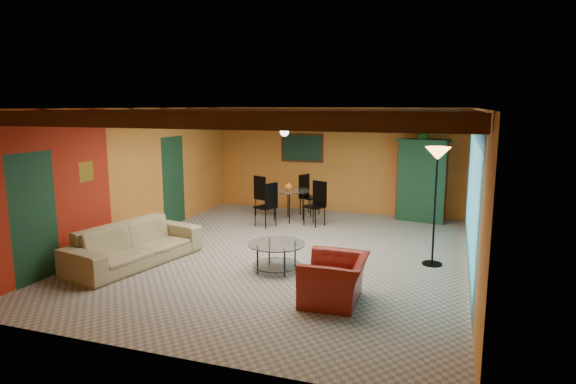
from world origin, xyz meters
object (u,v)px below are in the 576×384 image
at_px(armchair, 335,279).
at_px(dining_table, 289,199).
at_px(potted_plant, 424,132).
at_px(sofa, 135,244).
at_px(armoire, 422,181).
at_px(vase, 289,174).
at_px(coffee_table, 277,257).
at_px(floor_lamp, 435,207).

bearing_deg(armchair, dining_table, -155.72).
height_order(dining_table, potted_plant, potted_plant).
height_order(sofa, armoire, armoire).
bearing_deg(vase, armchair, -63.79).
bearing_deg(potted_plant, dining_table, -160.36).
bearing_deg(potted_plant, vase, -160.36).
bearing_deg(vase, potted_plant, 19.64).
distance_m(sofa, dining_table, 4.28).
relative_size(dining_table, potted_plant, 4.37).
distance_m(dining_table, potted_plant, 3.58).
distance_m(coffee_table, dining_table, 3.71).
xyz_separation_m(armchair, coffee_table, (-1.23, 0.96, -0.08)).
height_order(floor_lamp, vase, floor_lamp).
bearing_deg(dining_table, floor_lamp, -34.39).
relative_size(sofa, coffee_table, 2.55).
distance_m(coffee_table, vase, 3.80).
bearing_deg(armchair, potted_plant, 170.05).
xyz_separation_m(sofa, coffee_table, (2.48, 0.45, -0.11)).
bearing_deg(potted_plant, armchair, -98.01).
bearing_deg(sofa, potted_plant, -29.26).
xyz_separation_m(armoire, potted_plant, (0.00, 0.00, 1.18)).
bearing_deg(potted_plant, coffee_table, -113.48).
height_order(armoire, floor_lamp, floor_lamp).
bearing_deg(dining_table, coffee_table, -74.32).
distance_m(potted_plant, vase, 3.35).
distance_m(armchair, vase, 5.10).
relative_size(armchair, floor_lamp, 0.48).
bearing_deg(vase, floor_lamp, -34.39).
distance_m(sofa, potted_plant, 7.01).
height_order(potted_plant, vase, potted_plant).
relative_size(armoire, potted_plant, 4.17).
height_order(armoire, vase, armoire).
bearing_deg(coffee_table, vase, 105.68).
relative_size(armchair, vase, 4.99).
bearing_deg(floor_lamp, coffee_table, -154.23).
distance_m(sofa, coffee_table, 2.52).
relative_size(potted_plant, vase, 2.27).
bearing_deg(armchair, coffee_table, -130.02).
xyz_separation_m(armoire, floor_lamp, (0.45, -3.44, 0.08)).
distance_m(armchair, potted_plant, 5.93).
bearing_deg(coffee_table, floor_lamp, 25.77).
height_order(coffee_table, dining_table, dining_table).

